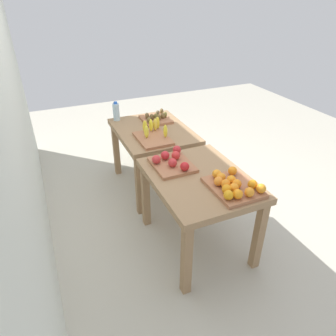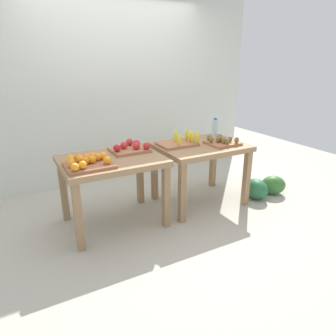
{
  "view_description": "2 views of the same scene",
  "coord_description": "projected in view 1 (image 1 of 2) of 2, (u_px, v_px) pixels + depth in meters",
  "views": [
    {
      "loc": [
        -2.52,
        1.14,
        2.16
      ],
      "look_at": [
        0.02,
        0.04,
        0.54
      ],
      "focal_mm": 33.17,
      "sensor_mm": 36.0,
      "label": 1
    },
    {
      "loc": [
        -1.5,
        -2.93,
        1.73
      ],
      "look_at": [
        0.09,
        -0.04,
        0.55
      ],
      "focal_mm": 32.74,
      "sensor_mm": 36.0,
      "label": 2
    }
  ],
  "objects": [
    {
      "name": "banana_crate",
      "position": [
        153.0,
        135.0,
        3.3
      ],
      "size": [
        0.45,
        0.33,
        0.17
      ],
      "color": "#A66947",
      "rests_on": "display_table_right"
    },
    {
      "name": "apple_bin",
      "position": [
        172.0,
        162.0,
        2.8
      ],
      "size": [
        0.42,
        0.35,
        0.11
      ],
      "color": "#A66947",
      "rests_on": "display_table_left"
    },
    {
      "name": "watermelon_pile",
      "position": [
        151.0,
        144.0,
        4.63
      ],
      "size": [
        0.66,
        0.38,
        0.27
      ],
      "color": "#366C2D",
      "rests_on": "ground_plane"
    },
    {
      "name": "water_bottle",
      "position": [
        116.0,
        112.0,
        3.73
      ],
      "size": [
        0.08,
        0.08,
        0.23
      ],
      "color": "silver",
      "rests_on": "display_table_right"
    },
    {
      "name": "kiwi_bin",
      "position": [
        156.0,
        118.0,
        3.75
      ],
      "size": [
        0.36,
        0.32,
        0.1
      ],
      "color": "#A66947",
      "rests_on": "display_table_right"
    },
    {
      "name": "display_table_right",
      "position": [
        153.0,
        138.0,
        3.6
      ],
      "size": [
        1.04,
        0.8,
        0.76
      ],
      "color": "#997550",
      "rests_on": "ground_plane"
    },
    {
      "name": "display_table_left",
      "position": [
        199.0,
        187.0,
        2.71
      ],
      "size": [
        1.04,
        0.8,
        0.76
      ],
      "color": "#997550",
      "rests_on": "ground_plane"
    },
    {
      "name": "back_wall",
      "position": [
        5.0,
        92.0,
        2.26
      ],
      "size": [
        4.4,
        0.12,
        3.0
      ],
      "primitive_type": "cube",
      "color": "silver",
      "rests_on": "ground_plane"
    },
    {
      "name": "ground_plane",
      "position": [
        172.0,
        209.0,
        3.48
      ],
      "size": [
        8.0,
        8.0,
        0.0
      ],
      "primitive_type": "plane",
      "color": "#B6B1A0"
    },
    {
      "name": "orange_bin",
      "position": [
        233.0,
        186.0,
        2.46
      ],
      "size": [
        0.44,
        0.38,
        0.11
      ],
      "color": "#A66947",
      "rests_on": "display_table_left"
    }
  ]
}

